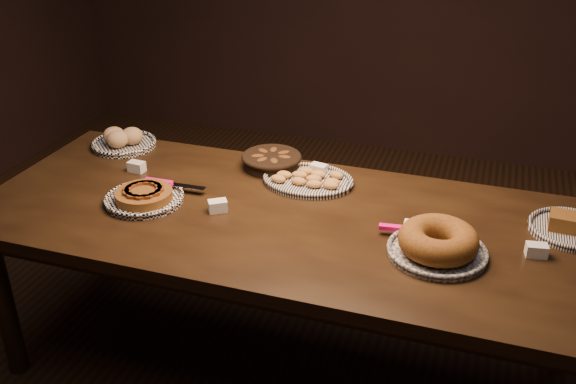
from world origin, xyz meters
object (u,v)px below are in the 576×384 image
(apple_tart_plate, at_px, (144,197))
(madeleine_platter, at_px, (308,179))
(buffet_table, at_px, (286,231))
(bundt_cake_plate, at_px, (438,243))

(apple_tart_plate, xyz_separation_m, madeleine_platter, (0.56, 0.36, -0.00))
(buffet_table, bearing_deg, apple_tart_plate, -172.05)
(apple_tart_plate, relative_size, bundt_cake_plate, 0.91)
(buffet_table, xyz_separation_m, bundt_cake_plate, (0.58, -0.10, 0.12))
(apple_tart_plate, height_order, madeleine_platter, apple_tart_plate)
(buffet_table, xyz_separation_m, apple_tart_plate, (-0.56, -0.08, 0.10))
(madeleine_platter, distance_m, bundt_cake_plate, 0.69)
(buffet_table, relative_size, apple_tart_plate, 6.71)
(apple_tart_plate, distance_m, madeleine_platter, 0.67)
(madeleine_platter, bearing_deg, apple_tart_plate, -122.93)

